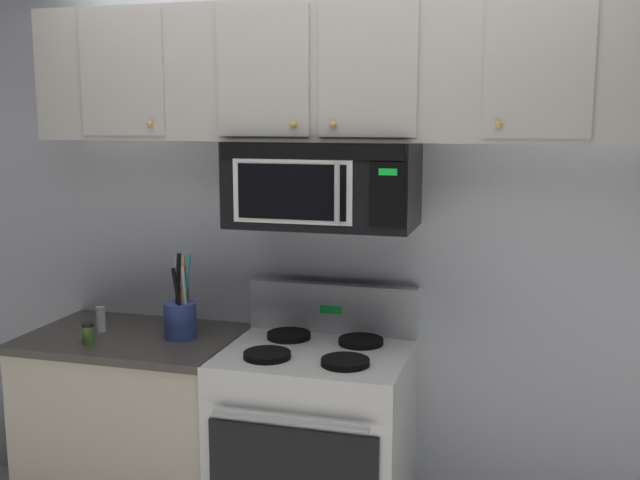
{
  "coord_description": "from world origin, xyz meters",
  "views": [
    {
      "loc": [
        0.81,
        -2.42,
        1.85
      ],
      "look_at": [
        0.0,
        0.49,
        1.35
      ],
      "focal_mm": 41.96,
      "sensor_mm": 36.0,
      "label": 1
    }
  ],
  "objects_px": {
    "salt_shaker": "(101,319)",
    "pepper_mill": "(184,308)",
    "utensil_crock_blue": "(180,316)",
    "spice_jar": "(88,334)",
    "over_range_microwave": "(323,184)",
    "stove_range": "(316,449)"
  },
  "relations": [
    {
      "from": "stove_range",
      "to": "over_range_microwave",
      "type": "bearing_deg",
      "value": 90.14
    },
    {
      "from": "over_range_microwave",
      "to": "pepper_mill",
      "type": "xyz_separation_m",
      "value": [
        -0.67,
        0.04,
        -0.58
      ]
    },
    {
      "from": "pepper_mill",
      "to": "spice_jar",
      "type": "xyz_separation_m",
      "value": [
        -0.28,
        -0.33,
        -0.05
      ]
    },
    {
      "from": "salt_shaker",
      "to": "pepper_mill",
      "type": "xyz_separation_m",
      "value": [
        0.34,
        0.15,
        0.04
      ]
    },
    {
      "from": "spice_jar",
      "to": "stove_range",
      "type": "bearing_deg",
      "value": 10.39
    },
    {
      "from": "utensil_crock_blue",
      "to": "spice_jar",
      "type": "height_order",
      "value": "utensil_crock_blue"
    },
    {
      "from": "stove_range",
      "to": "utensil_crock_blue",
      "type": "xyz_separation_m",
      "value": [
        -0.61,
        0.01,
        0.53
      ]
    },
    {
      "from": "utensil_crock_blue",
      "to": "salt_shaker",
      "type": "distance_m",
      "value": 0.39
    },
    {
      "from": "utensil_crock_blue",
      "to": "spice_jar",
      "type": "distance_m",
      "value": 0.39
    },
    {
      "from": "over_range_microwave",
      "to": "salt_shaker",
      "type": "distance_m",
      "value": 1.18
    },
    {
      "from": "utensil_crock_blue",
      "to": "pepper_mill",
      "type": "distance_m",
      "value": 0.15
    },
    {
      "from": "utensil_crock_blue",
      "to": "salt_shaker",
      "type": "relative_size",
      "value": 3.29
    },
    {
      "from": "salt_shaker",
      "to": "pepper_mill",
      "type": "bearing_deg",
      "value": 23.56
    },
    {
      "from": "pepper_mill",
      "to": "spice_jar",
      "type": "bearing_deg",
      "value": -130.8
    },
    {
      "from": "over_range_microwave",
      "to": "utensil_crock_blue",
      "type": "xyz_separation_m",
      "value": [
        -0.61,
        -0.1,
        -0.58
      ]
    },
    {
      "from": "stove_range",
      "to": "pepper_mill",
      "type": "bearing_deg",
      "value": 166.95
    },
    {
      "from": "over_range_microwave",
      "to": "spice_jar",
      "type": "bearing_deg",
      "value": -162.98
    },
    {
      "from": "pepper_mill",
      "to": "spice_jar",
      "type": "relative_size",
      "value": 2.07
    },
    {
      "from": "utensil_crock_blue",
      "to": "stove_range",
      "type": "bearing_deg",
      "value": -1.36
    },
    {
      "from": "over_range_microwave",
      "to": "utensil_crock_blue",
      "type": "bearing_deg",
      "value": -170.56
    },
    {
      "from": "utensil_crock_blue",
      "to": "spice_jar",
      "type": "bearing_deg",
      "value": -150.64
    },
    {
      "from": "stove_range",
      "to": "spice_jar",
      "type": "xyz_separation_m",
      "value": [
        -0.95,
        -0.17,
        0.48
      ]
    }
  ]
}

